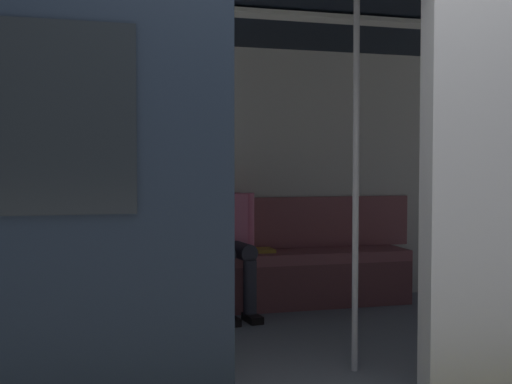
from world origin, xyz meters
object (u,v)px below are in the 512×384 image
Objects in this scene: book at (264,250)px; grab_pole_far at (356,182)px; grab_pole_door at (220,183)px; train_car at (252,111)px; person_seated at (225,229)px; handbag at (171,245)px; bench_seat at (227,268)px.

grab_pole_far reaches higher than book.
grab_pole_far is (-0.81, -0.12, 0.00)m from grab_pole_door.
train_car is 5.34× the size of person_seated.
person_seated is 5.45× the size of book.
grab_pole_far is (-0.47, 0.58, -0.45)m from train_car.
train_car is at bearing -50.98° from grab_pole_far.
handbag is 0.12× the size of grab_pole_far.
book is (-0.79, -0.02, -0.07)m from handbag.
grab_pole_door is (0.35, 0.70, -0.45)m from train_car.
bench_seat is 12.25× the size of handbag.
handbag is 1.98m from grab_pole_far.
person_seated is (0.03, 0.05, 0.33)m from bench_seat.
person_seated is 1.69m from grab_pole_far.
book is 0.10× the size of grab_pole_far.
train_car is 1.59m from bench_seat.
bench_seat is 14.48× the size of book.
bench_seat is at bearing -117.97° from person_seated.
bench_seat is 0.33m from person_seated.
train_car is 0.86m from grab_pole_far.
bench_seat is at bearing 14.17° from book.
grab_pole_door is at bearing 68.47° from book.
handbag is at bearing 1.67° from book.
grab_pole_door is (-0.04, 1.82, 0.54)m from handbag.
person_seated reaches higher than bench_seat.
grab_pole_far is at bearing 116.79° from handbag.
train_car reaches higher than book.
train_car is 2.91× the size of grab_pole_door.
bench_seat is 0.37m from book.
book is at bearing -166.38° from bench_seat.
person_seated is 4.61× the size of handbag.
bench_seat is at bearing -103.06° from grab_pole_door.
handbag is at bearing -15.52° from person_seated.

